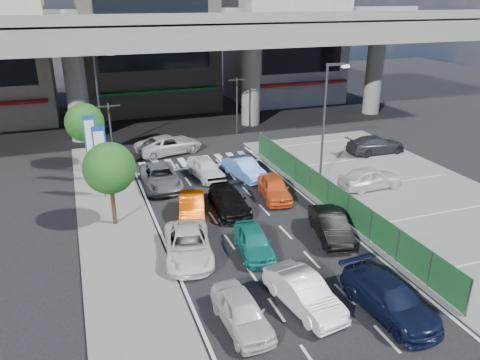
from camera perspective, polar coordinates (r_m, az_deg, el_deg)
name	(u,v)px	position (r m, az deg, el deg)	size (l,w,h in m)	color
ground	(258,237)	(25.08, 2.22, -6.96)	(120.00, 120.00, 0.00)	black
parking_lot	(405,195)	(31.91, 19.48, -1.70)	(12.00, 28.00, 0.06)	slate
sidewalk_left	(116,224)	(27.18, -14.94, -5.21)	(4.00, 30.00, 0.12)	slate
fence_run	(337,201)	(27.69, 11.71, -2.48)	(0.16, 22.00, 1.80)	#1D552A
expressway	(166,35)	(43.31, -9.00, 17.11)	(64.00, 14.00, 10.75)	slate
building_center	(147,39)	(54.19, -11.31, 16.47)	(14.00, 10.90, 15.00)	gray
building_east	(284,49)	(58.04, 5.35, 15.61)	(12.00, 10.90, 12.00)	gray
traffic_light_left	(110,121)	(33.44, -15.60, 6.89)	(1.60, 1.24, 5.20)	#595B60
traffic_light_right	(237,92)	(42.52, -0.39, 10.71)	(1.60, 1.24, 5.20)	#595B60
street_lamp_right	(327,113)	(31.45, 10.52, 7.99)	(1.65, 0.22, 8.00)	#595B60
street_lamp_left	(100,93)	(39.11, -16.72, 10.09)	(1.65, 0.22, 8.00)	#595B60
signboard_near	(100,152)	(29.77, -16.65, 3.24)	(0.80, 0.14, 4.70)	#595B60
signboard_far	(91,140)	(32.63, -17.74, 4.70)	(0.80, 0.14, 4.70)	#595B60
tree_near	(109,168)	(25.89, -15.64, 1.38)	(2.80, 2.80, 4.80)	#382314
tree_far	(85,123)	(35.93, -18.43, 6.66)	(2.80, 2.80, 4.80)	#382314
van_white_back_left	(242,312)	(18.69, 0.21, -15.77)	(1.53, 3.81, 1.30)	silver
hatch_white_back_mid	(304,293)	(19.79, 7.79, -13.45)	(1.46, 4.19, 1.38)	white
minivan_navy_back	(390,298)	(20.21, 17.77, -13.58)	(1.93, 4.76, 1.38)	black
sedan_white_mid_left	(188,245)	(23.11, -6.33, -7.89)	(2.21, 4.78, 1.33)	white
taxi_teal_mid	(254,241)	(23.33, 1.67, -7.49)	(1.53, 3.80, 1.29)	#19887D
hatch_black_mid_right	(331,226)	(25.19, 11.00, -5.48)	(1.46, 4.19, 1.38)	black
taxi_orange_left	(192,207)	(27.01, -5.88, -3.30)	(1.41, 4.03, 1.33)	#C04300
sedan_black_mid	(229,201)	(27.72, -1.35, -2.52)	(1.85, 4.55, 1.32)	black
taxi_orange_right	(275,188)	(29.49, 4.23, -0.97)	(1.63, 4.05, 1.38)	orange
wagon_silver_front_left	(161,177)	(31.62, -9.65, 0.36)	(2.29, 4.97, 1.38)	gray
sedan_white_front_mid	(206,168)	(32.82, -4.20, 1.42)	(1.63, 4.05, 1.38)	white
kei_truck_front_right	(244,168)	(32.76, 0.50, 1.44)	(1.46, 4.19, 1.38)	#5990E0
crossing_wagon_silver	(169,145)	(38.29, -8.65, 4.30)	(2.48, 5.37, 1.49)	#BBBCC4
parked_sedan_white	(370,178)	(31.94, 15.62, 0.25)	(1.72, 4.27, 1.46)	silver
parked_sedan_dgrey	(376,145)	(39.28, 16.21, 4.15)	(1.98, 4.88, 1.42)	#2A2A2E
traffic_cone	(332,191)	(30.20, 11.18, -1.32)	(0.38, 0.38, 0.74)	#D24C0B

